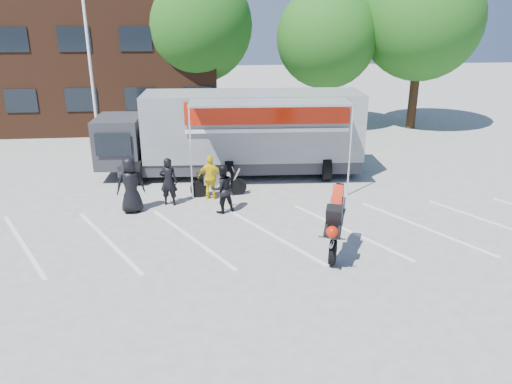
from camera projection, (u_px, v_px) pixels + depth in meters
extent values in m
plane|color=#A6A6A0|center=(268.00, 249.00, 14.10)|extent=(100.00, 100.00, 0.00)
cube|color=white|center=(264.00, 234.00, 15.03)|extent=(18.09, 13.33, 0.01)
cube|color=#482717|center=(59.00, 63.00, 28.78)|extent=(18.00, 8.00, 7.00)
cylinder|color=white|center=(91.00, 68.00, 21.46)|extent=(0.12, 0.12, 8.00)
cylinder|color=#382314|center=(199.00, 99.00, 28.31)|extent=(0.50, 0.50, 3.24)
sphere|color=#1A5014|center=(196.00, 25.00, 26.95)|extent=(6.12, 6.12, 6.12)
cylinder|color=#382314|center=(324.00, 103.00, 28.09)|extent=(0.50, 0.50, 2.88)
sphere|color=#1A5014|center=(327.00, 38.00, 26.88)|extent=(5.44, 5.44, 5.44)
cylinder|color=#382314|center=(413.00, 98.00, 28.00)|extent=(0.50, 0.50, 3.42)
sphere|color=#1A5014|center=(422.00, 19.00, 26.57)|extent=(6.46, 6.46, 6.46)
imported|color=black|center=(131.00, 185.00, 16.38)|extent=(1.05, 0.81, 1.91)
imported|color=black|center=(169.00, 182.00, 17.03)|extent=(0.69, 0.53, 1.69)
imported|color=black|center=(222.00, 189.00, 16.41)|extent=(0.97, 0.87, 1.65)
imported|color=yellow|center=(211.00, 177.00, 17.59)|extent=(1.00, 0.61, 1.60)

